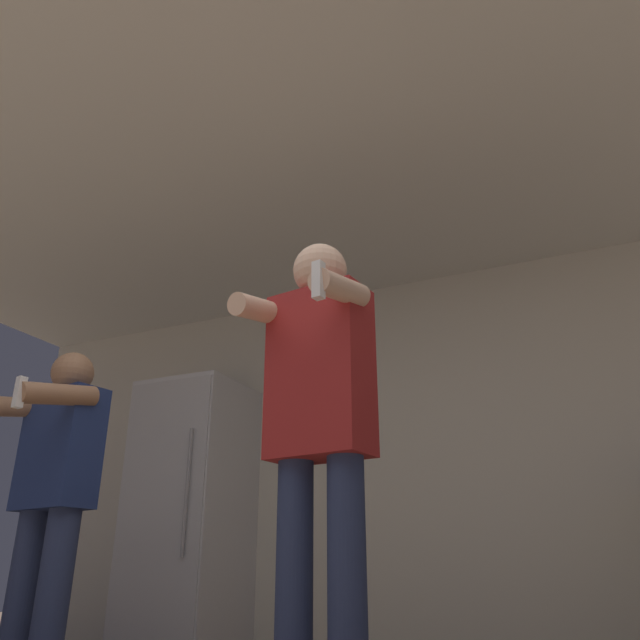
% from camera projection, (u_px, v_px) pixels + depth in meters
% --- Properties ---
extents(wall_back, '(7.00, 0.06, 2.55)m').
position_uv_depth(wall_back, '(416.00, 452.00, 4.30)').
color(wall_back, beige).
rests_on(wall_back, ground_plane).
extents(ceiling_slab, '(7.00, 3.52, 0.05)m').
position_uv_depth(ceiling_slab, '(327.00, 174.00, 3.50)').
color(ceiling_slab, silver).
rests_on(ceiling_slab, wall_back).
extents(refrigerator, '(0.71, 0.74, 1.82)m').
position_uv_depth(refrigerator, '(190.00, 511.00, 4.43)').
color(refrigerator, silver).
rests_on(refrigerator, ground_plane).
extents(person_woman_foreground, '(0.51, 0.47, 1.77)m').
position_uv_depth(person_woman_foreground, '(319.00, 418.00, 2.34)').
color(person_woman_foreground, navy).
rests_on(person_woman_foreground, ground_plane).
extents(person_man_side, '(0.57, 0.56, 1.57)m').
position_uv_depth(person_man_side, '(52.00, 485.00, 3.01)').
color(person_man_side, navy).
rests_on(person_man_side, ground_plane).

